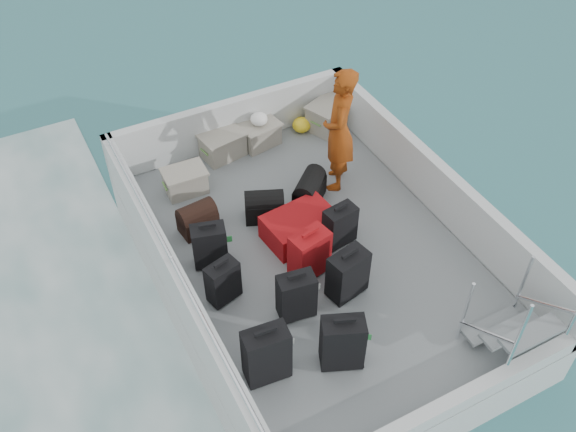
% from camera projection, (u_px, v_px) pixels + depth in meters
% --- Properties ---
extents(ground, '(160.00, 160.00, 0.00)m').
position_uv_depth(ground, '(314.00, 284.00, 8.15)').
color(ground, '#1A585D').
rests_on(ground, ground).
extents(ferry_hull, '(3.60, 5.00, 0.60)m').
position_uv_depth(ferry_hull, '(314.00, 269.00, 7.94)').
color(ferry_hull, silver).
rests_on(ferry_hull, ground).
extents(deck, '(3.30, 4.70, 0.02)m').
position_uv_depth(deck, '(315.00, 252.00, 7.73)').
color(deck, gray).
rests_on(deck, ferry_hull).
extents(deck_fittings, '(3.60, 5.00, 0.90)m').
position_uv_depth(deck_fittings, '(356.00, 237.00, 7.37)').
color(deck_fittings, silver).
rests_on(deck_fittings, deck).
extents(suitcase_0, '(0.47, 0.30, 0.69)m').
position_uv_depth(suitcase_0, '(266.00, 355.00, 6.25)').
color(suitcase_0, black).
rests_on(suitcase_0, deck).
extents(suitcase_1, '(0.40, 0.29, 0.54)m').
position_uv_depth(suitcase_1, '(223.00, 283.00, 7.01)').
color(suitcase_1, black).
rests_on(suitcase_1, deck).
extents(suitcase_2, '(0.44, 0.33, 0.57)m').
position_uv_depth(suitcase_2, '(210.00, 246.00, 7.39)').
color(suitcase_2, black).
rests_on(suitcase_2, deck).
extents(suitcase_3, '(0.50, 0.40, 0.66)m').
position_uv_depth(suitcase_3, '(342.00, 343.00, 6.37)').
color(suitcase_3, black).
rests_on(suitcase_3, deck).
extents(suitcase_4, '(0.43, 0.29, 0.59)m').
position_uv_depth(suitcase_4, '(296.00, 297.00, 6.84)').
color(suitcase_4, black).
rests_on(suitcase_4, deck).
extents(suitcase_5, '(0.49, 0.35, 0.62)m').
position_uv_depth(suitcase_5, '(309.00, 254.00, 7.26)').
color(suitcase_5, maroon).
rests_on(suitcase_5, deck).
extents(suitcase_6, '(0.48, 0.35, 0.61)m').
position_uv_depth(suitcase_6, '(348.00, 275.00, 7.05)').
color(suitcase_6, black).
rests_on(suitcase_6, deck).
extents(suitcase_7, '(0.41, 0.27, 0.55)m').
position_uv_depth(suitcase_7, '(340.00, 226.00, 7.64)').
color(suitcase_7, black).
rests_on(suitcase_7, deck).
extents(suitcase_8, '(0.90, 0.65, 0.34)m').
position_uv_depth(suitcase_8, '(300.00, 226.00, 7.79)').
color(suitcase_8, maroon).
rests_on(suitcase_8, deck).
extents(duffel_0, '(0.48, 0.35, 0.32)m').
position_uv_depth(duffel_0, '(198.00, 221.00, 7.87)').
color(duffel_0, black).
rests_on(duffel_0, deck).
extents(duffel_1, '(0.56, 0.47, 0.32)m').
position_uv_depth(duffel_1, '(264.00, 208.00, 8.03)').
color(duffel_1, black).
rests_on(duffel_1, deck).
extents(duffel_2, '(0.59, 0.57, 0.32)m').
position_uv_depth(duffel_2, '(309.00, 191.00, 8.25)').
color(duffel_2, black).
rests_on(duffel_2, deck).
extents(crate_0, '(0.53, 0.38, 0.31)m').
position_uv_depth(crate_0, '(186.00, 182.00, 8.39)').
color(crate_0, '#9C9588').
rests_on(crate_0, deck).
extents(crate_1, '(0.62, 0.47, 0.34)m').
position_uv_depth(crate_1, '(223.00, 146.00, 8.92)').
color(crate_1, '#9C9588').
rests_on(crate_1, deck).
extents(crate_2, '(0.58, 0.45, 0.32)m').
position_uv_depth(crate_2, '(260.00, 135.00, 9.12)').
color(crate_2, '#9C9588').
rests_on(crate_2, deck).
extents(crate_3, '(0.74, 0.63, 0.38)m').
position_uv_depth(crate_3, '(330.00, 116.00, 9.41)').
color(crate_3, '#9C9588').
rests_on(crate_3, deck).
extents(yellow_bag, '(0.28, 0.26, 0.22)m').
position_uv_depth(yellow_bag, '(302.00, 125.00, 9.38)').
color(yellow_bag, yellow).
rests_on(yellow_bag, deck).
extents(white_bag, '(0.24, 0.24, 0.18)m').
position_uv_depth(white_bag, '(259.00, 121.00, 8.94)').
color(white_bag, white).
rests_on(white_bag, crate_2).
extents(passenger, '(0.68, 0.75, 1.71)m').
position_uv_depth(passenger, '(339.00, 131.00, 8.04)').
color(passenger, '#C74F12').
rests_on(passenger, deck).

